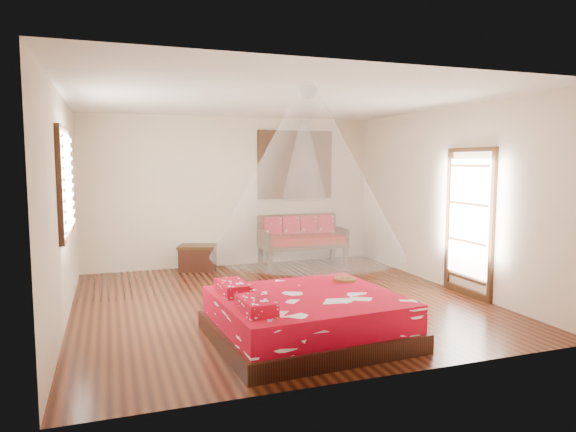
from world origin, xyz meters
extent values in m
cube|color=black|center=(0.00, 0.00, -0.01)|extent=(5.50, 5.50, 0.02)
cube|color=white|center=(0.00, 0.00, 2.81)|extent=(5.50, 5.50, 0.02)
cube|color=beige|center=(-2.76, 0.00, 1.40)|extent=(0.02, 5.50, 2.80)
cube|color=beige|center=(2.76, 0.00, 1.40)|extent=(0.02, 5.50, 2.80)
cube|color=beige|center=(0.00, 2.76, 1.40)|extent=(5.50, 0.02, 2.80)
cube|color=beige|center=(0.00, -2.76, 1.40)|extent=(5.50, 0.02, 2.80)
cube|color=black|center=(-0.20, -1.60, 0.10)|extent=(2.12, 1.95, 0.20)
cube|color=#B0051D|center=(-0.20, -1.60, 0.35)|extent=(2.02, 1.84, 0.30)
cube|color=#B0051D|center=(-0.90, -2.03, 0.57)|extent=(0.32, 0.54, 0.13)
cube|color=#B0051D|center=(-0.96, -1.27, 0.57)|extent=(0.32, 0.54, 0.13)
cube|color=black|center=(0.49, 2.00, 0.21)|extent=(0.08, 0.08, 0.42)
cube|color=black|center=(1.99, 2.00, 0.21)|extent=(0.08, 0.08, 0.42)
cube|color=black|center=(0.49, 2.60, 0.21)|extent=(0.08, 0.08, 0.42)
cube|color=black|center=(1.99, 2.60, 0.21)|extent=(0.08, 0.08, 0.42)
cube|color=black|center=(1.24, 2.30, 0.38)|extent=(1.62, 0.72, 0.08)
cube|color=#910D05|center=(1.24, 2.30, 0.49)|extent=(1.56, 0.66, 0.14)
cube|color=black|center=(1.24, 2.62, 0.67)|extent=(1.62, 0.06, 0.55)
cube|color=black|center=(0.47, 2.30, 0.54)|extent=(0.06, 0.72, 0.30)
cube|color=black|center=(2.01, 2.30, 0.54)|extent=(0.06, 0.72, 0.30)
cube|color=#B0051D|center=(0.70, 2.50, 0.73)|extent=(0.34, 0.19, 0.36)
cube|color=#B0051D|center=(1.06, 2.50, 0.73)|extent=(0.34, 0.19, 0.36)
cube|color=#B0051D|center=(1.42, 2.50, 0.73)|extent=(0.34, 0.19, 0.36)
cube|color=#B0051D|center=(1.78, 2.50, 0.73)|extent=(0.34, 0.19, 0.36)
cube|color=black|center=(-0.74, 2.45, 0.21)|extent=(0.74, 0.62, 0.41)
cube|color=black|center=(-0.74, 2.45, 0.44)|extent=(0.79, 0.68, 0.05)
cube|color=black|center=(1.24, 2.72, 1.90)|extent=(1.52, 0.06, 1.32)
cube|color=black|center=(1.24, 2.71, 1.90)|extent=(1.35, 0.04, 1.10)
cube|color=black|center=(-2.72, 0.20, 1.70)|extent=(0.08, 1.74, 1.34)
cube|color=white|center=(-2.68, 0.20, 1.70)|extent=(0.04, 1.54, 1.10)
cube|color=black|center=(2.72, -0.60, 1.05)|extent=(0.08, 1.02, 2.16)
cube|color=white|center=(2.70, -0.60, 1.15)|extent=(0.03, 0.82, 1.70)
cylinder|color=brown|center=(0.49, -1.11, 0.52)|extent=(0.28, 0.28, 0.03)
cone|color=silver|center=(-0.20, -1.60, 1.85)|extent=(2.11, 2.11, 1.80)
cone|color=silver|center=(1.24, 2.25, 2.00)|extent=(0.85, 0.85, 1.50)
camera|label=1|loc=(-2.21, -6.72, 1.95)|focal=32.00mm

